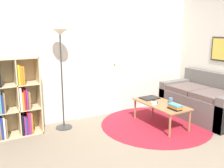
% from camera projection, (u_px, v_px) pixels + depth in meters
% --- Properties ---
extents(wall_back, '(7.48, 0.11, 2.60)m').
position_uv_depth(wall_back, '(91.00, 49.00, 4.58)').
color(wall_back, silver).
rests_on(wall_back, ground_plane).
extents(rug, '(1.91, 1.91, 0.01)m').
position_uv_depth(rug, '(155.00, 124.00, 4.40)').
color(rug, maroon).
rests_on(rug, ground_plane).
extents(bookshelf, '(1.01, 0.34, 1.23)m').
position_uv_depth(bookshelf, '(4.00, 101.00, 3.80)').
color(bookshelf, beige).
rests_on(bookshelf, ground_plane).
extents(floor_lamp, '(0.27, 0.27, 1.65)m').
position_uv_depth(floor_lamp, '(61.00, 49.00, 3.97)').
color(floor_lamp, '#333333').
rests_on(floor_lamp, ground_plane).
extents(couch, '(0.86, 1.51, 0.83)m').
position_uv_depth(couch, '(205.00, 102.00, 4.75)').
color(couch, '#66605B').
rests_on(couch, ground_plane).
extents(coffee_table, '(0.50, 1.02, 0.39)m').
position_uv_depth(coffee_table, '(161.00, 105.00, 4.32)').
color(coffee_table, '#996B42').
rests_on(coffee_table, ground_plane).
extents(laptop, '(0.33, 0.26, 0.02)m').
position_uv_depth(laptop, '(150.00, 98.00, 4.60)').
color(laptop, black).
rests_on(laptop, coffee_table).
extents(bowl, '(0.10, 0.10, 0.04)m').
position_uv_depth(bowl, '(154.00, 103.00, 4.24)').
color(bowl, silver).
rests_on(bowl, coffee_table).
extents(book_stack_on_table, '(0.13, 0.23, 0.08)m').
position_uv_depth(book_stack_on_table, '(175.00, 107.00, 3.98)').
color(book_stack_on_table, black).
rests_on(book_stack_on_table, coffee_table).
extents(cup, '(0.07, 0.07, 0.09)m').
position_uv_depth(cup, '(171.00, 100.00, 4.32)').
color(cup, teal).
rests_on(cup, coffee_table).
extents(remote, '(0.09, 0.16, 0.02)m').
position_uv_depth(remote, '(155.00, 102.00, 4.37)').
color(remote, black).
rests_on(remote, coffee_table).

